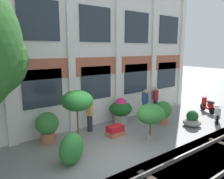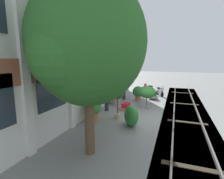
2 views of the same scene
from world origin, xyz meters
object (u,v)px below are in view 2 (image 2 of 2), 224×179
Objects in this scene: potted_plant_wide_bowl at (153,96)px; scooter_second_parked at (160,91)px; broadleaf_tree at (88,46)px; resident_near_plants at (107,98)px; potted_plant_square_trough at (126,107)px; scooter_near_curb at (149,88)px; potted_plant_fluted_column at (116,94)px; potted_plant_terracotta_small at (147,92)px; potted_plant_low_pan at (118,87)px; topiary_hedge at (131,116)px; resident_by_doorway at (124,89)px; potted_plant_glazed_jar at (138,92)px; potted_plant_ribbed_drum at (93,108)px; resident_watching_tracks at (124,87)px.

potted_plant_wide_bowl is 1.79m from scooter_second_parked.
broadleaf_tree is 6.34m from resident_near_plants.
potted_plant_square_trough is 7.02m from scooter_near_curb.
potted_plant_fluted_column is at bearing 10.85° from broadleaf_tree.
potted_plant_terracotta_small is 2.97m from resident_near_plants.
potted_plant_wide_bowl is at bearing 129.81° from scooter_near_curb.
scooter_near_curb is at bearing -4.56° from potted_plant_square_trough.
potted_plant_low_pan is 2.08× the size of topiary_hedge.
scooter_near_curb is at bearing 6.79° from potted_plant_terracotta_small.
resident_near_plants is (-1.88, 0.08, 0.08)m from potted_plant_fluted_column.
potted_plant_square_trough is at bearing 109.90° from scooter_near_curb.
potted_plant_wide_bowl is 0.82× the size of topiary_hedge.
scooter_near_curb is 4.37m from resident_by_doorway.
potted_plant_square_trough is (-3.07, 0.21, -0.49)m from potted_plant_glazed_jar.
resident_near_plants is at bearing 159.03° from potted_plant_glazed_jar.
potted_plant_terracotta_small is at bearing -153.11° from potted_plant_glazed_jar.
potted_plant_ribbed_drum is 5.69m from resident_by_doorway.
resident_by_doorway is 1.42m from resident_watching_tracks.
resident_watching_tracks is 4.93m from resident_near_plants.
potted_plant_low_pan is 6.28m from potted_plant_wide_bowl.
potted_plant_ribbed_drum is at bearing -50.32° from scooter_second_parked.
resident_watching_tracks is 7.46m from topiary_hedge.
potted_plant_wide_bowl is 1.55m from potted_plant_glazed_jar.
potted_plant_low_pan is 1.44× the size of resident_watching_tracks.
potted_plant_low_pan reaches higher than potted_plant_ribbed_drum.
potted_plant_fluted_column is 4.55m from topiary_hedge.
potted_plant_wide_bowl is 5.33m from resident_near_plants.
resident_watching_tracks is (0.30, 2.80, 0.55)m from potted_plant_wide_bowl.
potted_plant_terracotta_small is at bearing -37.01° from scooter_second_parked.
potted_plant_terracotta_small reaches higher than scooter_near_curb.
potted_plant_square_trough is at bearing -23.58° from potted_plant_ribbed_drum.
potted_plant_glazed_jar is (4.99, -0.20, -1.18)m from potted_plant_low_pan.
potted_plant_glazed_jar is at bearing 128.70° from potted_plant_wide_bowl.
potted_plant_square_trough is (-0.97, 1.28, -0.94)m from potted_plant_terracotta_small.
potted_plant_square_trough is 2.95m from topiary_hedge.
potted_plant_glazed_jar is at bearing -61.35° from scooter_second_parked.
potted_plant_fluted_column is (-2.75, 2.51, 0.46)m from potted_plant_wide_bowl.
scooter_near_curb is 1.05× the size of scooter_second_parked.
potted_plant_terracotta_small is at bearing -52.76° from potted_plant_square_trough.
scooter_near_curb is 0.80× the size of resident_near_plants.
topiary_hedge is at bearing -35.89° from scooter_second_parked.
potted_plant_terracotta_small is 4.85m from scooter_second_parked.
topiary_hedge is at bearing 176.55° from potted_plant_terracotta_small.
scooter_second_parked is at bearing -6.27° from resident_watching_tracks.
potted_plant_low_pan is at bearing 52.10° from topiary_hedge.
resident_near_plants is at bearing 150.84° from potted_plant_wide_bowl.
topiary_hedge is (-3.98, -2.18, -0.24)m from potted_plant_fluted_column.
broadleaf_tree is 5.13× the size of potted_plant_glazed_jar.
potted_plant_low_pan reaches higher than potted_plant_fluted_column.
potted_plant_square_trough is 0.50× the size of resident_by_doorway.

